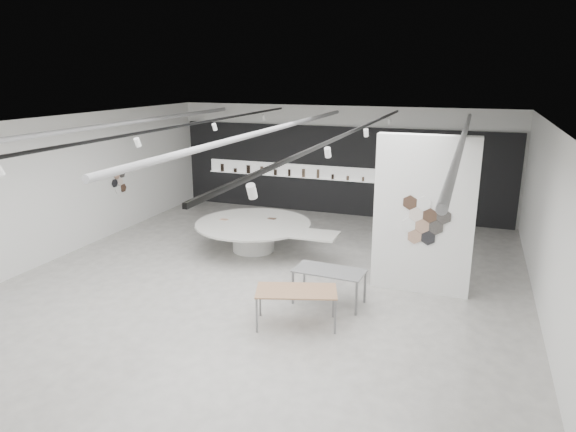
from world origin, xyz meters
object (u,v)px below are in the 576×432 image
(sample_table_wood, at_px, (296,293))
(sample_table_stone, at_px, (329,273))
(display_island, at_px, (255,233))
(kitchen_counter, at_px, (415,211))
(partition_column, at_px, (424,216))

(sample_table_wood, relative_size, sample_table_stone, 1.13)
(display_island, xyz_separation_m, sample_table_stone, (2.90, -2.63, 0.17))
(sample_table_stone, height_order, kitchen_counter, kitchen_counter)
(partition_column, relative_size, display_island, 0.86)
(display_island, relative_size, sample_table_stone, 2.70)
(sample_table_stone, distance_m, kitchen_counter, 7.01)
(display_island, height_order, sample_table_wood, display_island)
(display_island, height_order, sample_table_stone, display_island)
(partition_column, height_order, sample_table_wood, partition_column)
(partition_column, height_order, display_island, partition_column)
(sample_table_stone, bearing_deg, kitchen_counter, 81.50)
(sample_table_wood, bearing_deg, sample_table_stone, 73.81)
(partition_column, distance_m, sample_table_stone, 2.51)
(kitchen_counter, bearing_deg, partition_column, -74.56)
(display_island, distance_m, sample_table_stone, 3.91)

